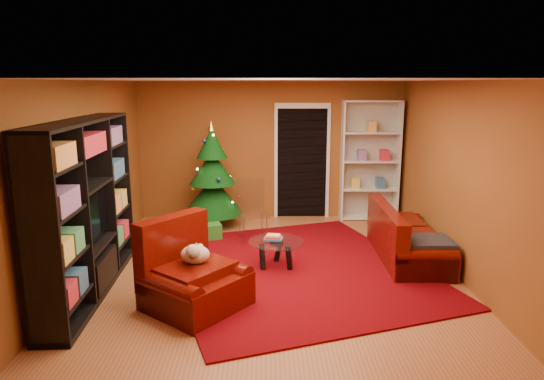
{
  "coord_description": "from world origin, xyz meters",
  "views": [
    {
      "loc": [
        -0.07,
        -6.44,
        2.56
      ],
      "look_at": [
        0.0,
        0.4,
        1.05
      ],
      "focal_mm": 32.0,
      "sensor_mm": 36.0,
      "label": 1
    }
  ],
  "objects_px": {
    "gift_box_teal": "(182,229)",
    "armchair": "(196,273)",
    "media_unit": "(86,209)",
    "dog": "(195,254)",
    "white_bookshelf": "(370,161)",
    "christmas_tree": "(212,176)",
    "rug": "(295,268)",
    "gift_box_green": "(213,231)",
    "acrylic_chair": "(253,214)",
    "sofa": "(409,233)",
    "coffee_table": "(277,254)"
  },
  "relations": [
    {
      "from": "media_unit",
      "to": "gift_box_green",
      "type": "relative_size",
      "value": 10.41
    },
    {
      "from": "dog",
      "to": "coffee_table",
      "type": "distance_m",
      "value": 1.57
    },
    {
      "from": "rug",
      "to": "dog",
      "type": "bearing_deg",
      "value": -138.14
    },
    {
      "from": "white_bookshelf",
      "to": "armchair",
      "type": "height_order",
      "value": "white_bookshelf"
    },
    {
      "from": "gift_box_teal",
      "to": "dog",
      "type": "xyz_separation_m",
      "value": [
        0.61,
        -2.59,
        0.48
      ]
    },
    {
      "from": "dog",
      "to": "gift_box_green",
      "type": "bearing_deg",
      "value": 40.98
    },
    {
      "from": "coffee_table",
      "to": "sofa",
      "type": "bearing_deg",
      "value": 9.59
    },
    {
      "from": "rug",
      "to": "media_unit",
      "type": "distance_m",
      "value": 2.89
    },
    {
      "from": "gift_box_green",
      "to": "white_bookshelf",
      "type": "relative_size",
      "value": 0.12
    },
    {
      "from": "gift_box_teal",
      "to": "media_unit",
      "type": "bearing_deg",
      "value": -109.21
    },
    {
      "from": "white_bookshelf",
      "to": "coffee_table",
      "type": "xyz_separation_m",
      "value": [
        -1.81,
        -2.54,
        -0.92
      ]
    },
    {
      "from": "rug",
      "to": "gift_box_green",
      "type": "relative_size",
      "value": 14.47
    },
    {
      "from": "gift_box_green",
      "to": "sofa",
      "type": "xyz_separation_m",
      "value": [
        3.0,
        -0.97,
        0.27
      ]
    },
    {
      "from": "armchair",
      "to": "coffee_table",
      "type": "xyz_separation_m",
      "value": [
        0.96,
        1.23,
        -0.22
      ]
    },
    {
      "from": "gift_box_teal",
      "to": "acrylic_chair",
      "type": "xyz_separation_m",
      "value": [
        1.21,
        -0.22,
        0.31
      ]
    },
    {
      "from": "sofa",
      "to": "white_bookshelf",
      "type": "bearing_deg",
      "value": 4.58
    },
    {
      "from": "media_unit",
      "to": "white_bookshelf",
      "type": "bearing_deg",
      "value": 36.19
    },
    {
      "from": "rug",
      "to": "acrylic_chair",
      "type": "relative_size",
      "value": 4.25
    },
    {
      "from": "white_bookshelf",
      "to": "acrylic_chair",
      "type": "xyz_separation_m",
      "value": [
        -2.18,
        -1.33,
        -0.67
      ]
    },
    {
      "from": "gift_box_teal",
      "to": "dog",
      "type": "bearing_deg",
      "value": -76.74
    },
    {
      "from": "rug",
      "to": "armchair",
      "type": "height_order",
      "value": "armchair"
    },
    {
      "from": "media_unit",
      "to": "gift_box_teal",
      "type": "xyz_separation_m",
      "value": [
        0.76,
        2.18,
        -0.93
      ]
    },
    {
      "from": "christmas_tree",
      "to": "dog",
      "type": "relative_size",
      "value": 4.82
    },
    {
      "from": "christmas_tree",
      "to": "coffee_table",
      "type": "height_order",
      "value": "christmas_tree"
    },
    {
      "from": "dog",
      "to": "acrylic_chair",
      "type": "height_order",
      "value": "acrylic_chair"
    },
    {
      "from": "dog",
      "to": "white_bookshelf",
      "type": "bearing_deg",
      "value": 2.28
    },
    {
      "from": "rug",
      "to": "sofa",
      "type": "distance_m",
      "value": 1.79
    },
    {
      "from": "media_unit",
      "to": "gift_box_green",
      "type": "bearing_deg",
      "value": 55.56
    },
    {
      "from": "christmas_tree",
      "to": "coffee_table",
      "type": "xyz_separation_m",
      "value": [
        1.11,
        -2.09,
        -0.73
      ]
    },
    {
      "from": "dog",
      "to": "christmas_tree",
      "type": "bearing_deg",
      "value": 41.78
    },
    {
      "from": "rug",
      "to": "christmas_tree",
      "type": "xyz_separation_m",
      "value": [
        -1.37,
        2.16,
        0.92
      ]
    },
    {
      "from": "dog",
      "to": "armchair",
      "type": "bearing_deg",
      "value": -135.0
    },
    {
      "from": "gift_box_teal",
      "to": "armchair",
      "type": "height_order",
      "value": "armchair"
    },
    {
      "from": "gift_box_green",
      "to": "acrylic_chair",
      "type": "distance_m",
      "value": 0.76
    },
    {
      "from": "gift_box_teal",
      "to": "dog",
      "type": "distance_m",
      "value": 2.7
    },
    {
      "from": "media_unit",
      "to": "dog",
      "type": "height_order",
      "value": "media_unit"
    },
    {
      "from": "armchair",
      "to": "coffee_table",
      "type": "distance_m",
      "value": 1.58
    },
    {
      "from": "media_unit",
      "to": "christmas_tree",
      "type": "xyz_separation_m",
      "value": [
        1.22,
        2.85,
        -0.14
      ]
    },
    {
      "from": "media_unit",
      "to": "coffee_table",
      "type": "xyz_separation_m",
      "value": [
        2.33,
        0.75,
        -0.87
      ]
    },
    {
      "from": "gift_box_teal",
      "to": "acrylic_chair",
      "type": "distance_m",
      "value": 1.27
    },
    {
      "from": "christmas_tree",
      "to": "gift_box_teal",
      "type": "bearing_deg",
      "value": -124.76
    },
    {
      "from": "white_bookshelf",
      "to": "dog",
      "type": "distance_m",
      "value": 4.65
    },
    {
      "from": "gift_box_green",
      "to": "rug",
      "type": "bearing_deg",
      "value": -46.27
    },
    {
      "from": "christmas_tree",
      "to": "gift_box_green",
      "type": "xyz_separation_m",
      "value": [
        0.07,
        -0.8,
        -0.8
      ]
    },
    {
      "from": "white_bookshelf",
      "to": "armchair",
      "type": "relative_size",
      "value": 2.15
    },
    {
      "from": "rug",
      "to": "armchair",
      "type": "distance_m",
      "value": 1.74
    },
    {
      "from": "gift_box_teal",
      "to": "white_bookshelf",
      "type": "distance_m",
      "value": 3.7
    },
    {
      "from": "acrylic_chair",
      "to": "coffee_table",
      "type": "bearing_deg",
      "value": -85.86
    },
    {
      "from": "christmas_tree",
      "to": "armchair",
      "type": "distance_m",
      "value": 3.37
    },
    {
      "from": "gift_box_teal",
      "to": "white_bookshelf",
      "type": "relative_size",
      "value": 0.13
    }
  ]
}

